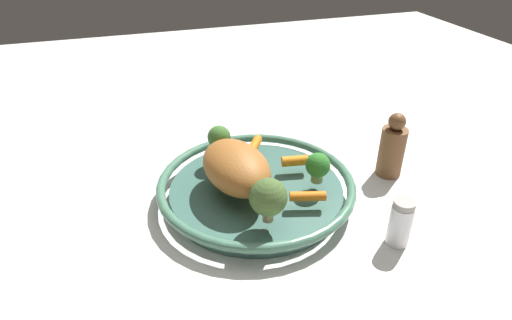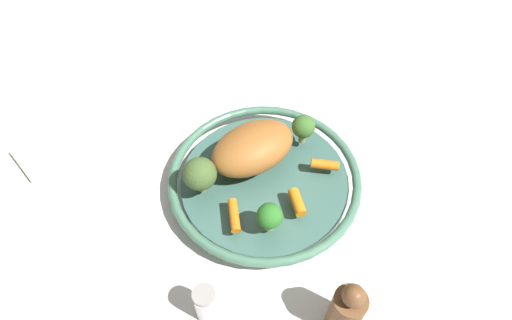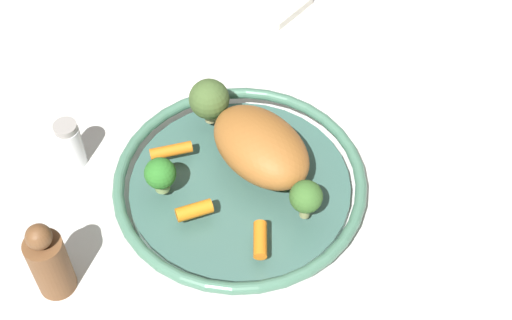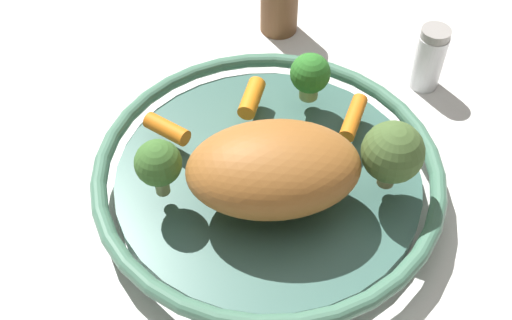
% 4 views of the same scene
% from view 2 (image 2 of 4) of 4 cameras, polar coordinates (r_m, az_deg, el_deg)
% --- Properties ---
extents(ground_plane, '(2.34, 2.34, 0.00)m').
position_cam_2_polar(ground_plane, '(0.79, 1.11, -3.60)').
color(ground_plane, silver).
extents(serving_bowl, '(0.34, 0.34, 0.04)m').
position_cam_2_polar(serving_bowl, '(0.77, 1.14, -2.70)').
color(serving_bowl, '#3D665B').
rests_on(serving_bowl, ground_plane).
extents(roast_chicken_piece, '(0.17, 0.12, 0.07)m').
position_cam_2_polar(roast_chicken_piece, '(0.75, -0.41, 1.64)').
color(roast_chicken_piece, '#A3622A').
rests_on(roast_chicken_piece, serving_bowl).
extents(baby_carrot_near_rim, '(0.03, 0.06, 0.02)m').
position_cam_2_polar(baby_carrot_near_rim, '(0.70, -2.92, -7.38)').
color(baby_carrot_near_rim, orange).
rests_on(baby_carrot_near_rim, serving_bowl).
extents(baby_carrot_back, '(0.03, 0.05, 0.02)m').
position_cam_2_polar(baby_carrot_back, '(0.71, 5.48, -5.59)').
color(baby_carrot_back, orange).
rests_on(baby_carrot_back, serving_bowl).
extents(baby_carrot_left, '(0.05, 0.04, 0.02)m').
position_cam_2_polar(baby_carrot_left, '(0.77, 9.10, -0.60)').
color(baby_carrot_left, orange).
rests_on(baby_carrot_left, serving_bowl).
extents(broccoli_floret_edge, '(0.06, 0.06, 0.07)m').
position_cam_2_polar(broccoli_floret_edge, '(0.71, -7.45, -1.88)').
color(broccoli_floret_edge, tan).
rests_on(broccoli_floret_edge, serving_bowl).
extents(broccoli_floret_mid, '(0.04, 0.04, 0.06)m').
position_cam_2_polar(broccoli_floret_mid, '(0.78, 6.30, 4.37)').
color(broccoli_floret_mid, tan).
rests_on(broccoli_floret_mid, serving_bowl).
extents(broccoli_floret_large, '(0.04, 0.04, 0.05)m').
position_cam_2_polar(broccoli_floret_large, '(0.67, 1.81, -7.49)').
color(broccoli_floret_large, '#94AC66').
rests_on(broccoli_floret_large, serving_bowl).
extents(salt_shaker, '(0.03, 0.03, 0.08)m').
position_cam_2_polar(salt_shaker, '(0.66, -6.65, -18.36)').
color(salt_shaker, white).
rests_on(salt_shaker, ground_plane).
extents(pepper_mill, '(0.05, 0.05, 0.13)m').
position_cam_2_polar(pepper_mill, '(0.64, 11.66, -18.99)').
color(pepper_mill, brown).
rests_on(pepper_mill, ground_plane).
extents(dish_towel, '(0.16, 0.13, 0.01)m').
position_cam_2_polar(dish_towel, '(0.92, -25.18, 1.48)').
color(dish_towel, silver).
rests_on(dish_towel, ground_plane).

